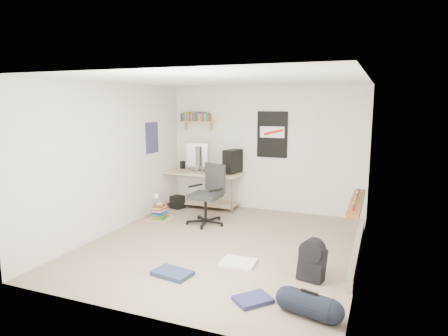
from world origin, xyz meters
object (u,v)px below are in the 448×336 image
at_px(office_chair, 206,198).
at_px(duffel_bag, 309,304).
at_px(desk, 202,190).
at_px(backpack, 312,264).
at_px(book_stack, 159,212).

distance_m(office_chair, duffel_bag, 3.42).
distance_m(desk, office_chair, 1.24).
distance_m(backpack, duffel_bag, 0.90).
xyz_separation_m(office_chair, duffel_bag, (2.31, -2.49, -0.35)).
height_order(duffel_bag, book_stack, duffel_bag).
height_order(backpack, book_stack, backpack).
height_order(office_chair, book_stack, office_chair).
bearing_deg(duffel_bag, backpack, 112.67).
distance_m(duffel_bag, book_stack, 4.05).
relative_size(desk, book_stack, 3.65).
height_order(backpack, duffel_bag, backpack).
height_order(desk, duffel_bag, desk).
bearing_deg(duffel_bag, office_chair, 147.62).
relative_size(backpack, book_stack, 0.88).
distance_m(desk, book_stack, 1.23).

